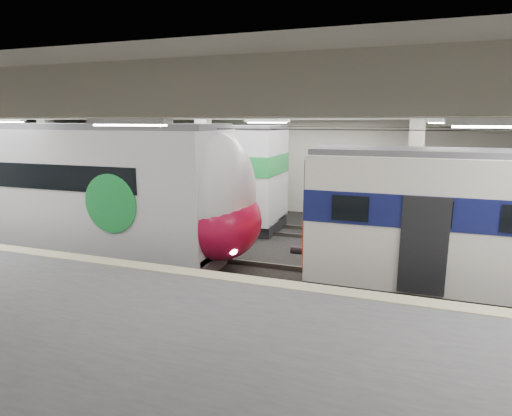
% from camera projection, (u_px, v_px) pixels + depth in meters
% --- Properties ---
extents(station_hall, '(36.00, 24.00, 5.75)m').
position_uv_depth(station_hall, '(226.00, 183.00, 11.92)').
color(station_hall, black).
rests_on(station_hall, ground).
extents(modern_emu, '(15.26, 3.15, 4.85)m').
position_uv_depth(modern_emu, '(82.00, 191.00, 15.84)').
color(modern_emu, silver).
rests_on(modern_emu, ground).
extents(far_train, '(14.99, 3.22, 4.74)m').
position_uv_depth(far_train, '(136.00, 172.00, 21.37)').
color(far_train, silver).
rests_on(far_train, ground).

